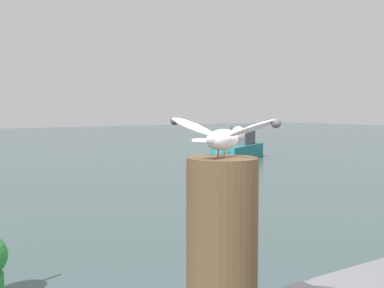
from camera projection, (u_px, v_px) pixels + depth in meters
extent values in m
cylinder|color=#4C3823|center=(222.00, 249.00, 2.42)|extent=(0.34, 0.34, 0.88)
cylinder|color=#C67160|center=(224.00, 154.00, 2.37)|extent=(0.01, 0.01, 0.04)
cylinder|color=#C67160|center=(218.00, 154.00, 2.39)|extent=(0.01, 0.01, 0.04)
ellipsoid|color=silver|center=(223.00, 140.00, 2.39)|extent=(0.25, 0.15, 0.10)
sphere|color=silver|center=(238.00, 133.00, 2.49)|extent=(0.06, 0.06, 0.06)
cone|color=gold|center=(245.00, 133.00, 2.53)|extent=(0.05, 0.03, 0.02)
cube|color=silver|center=(204.00, 140.00, 2.27)|extent=(0.09, 0.10, 0.01)
ellipsoid|color=silver|center=(253.00, 128.00, 2.26)|extent=(0.18, 0.28, 0.10)
sphere|color=#3C3C3C|center=(276.00, 123.00, 2.19)|extent=(0.04, 0.04, 0.04)
ellipsoid|color=silver|center=(193.00, 126.00, 2.48)|extent=(0.18, 0.28, 0.10)
sphere|color=#3C3C3C|center=(175.00, 121.00, 2.56)|extent=(0.04, 0.04, 0.04)
cube|color=#1E7075|center=(238.00, 152.00, 24.21)|extent=(3.96, 2.83, 0.70)
cone|color=#1E7075|center=(220.00, 155.00, 22.23)|extent=(1.43, 1.43, 1.06)
cube|color=#47474C|center=(243.00, 135.00, 24.69)|extent=(1.60, 1.33, 0.90)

